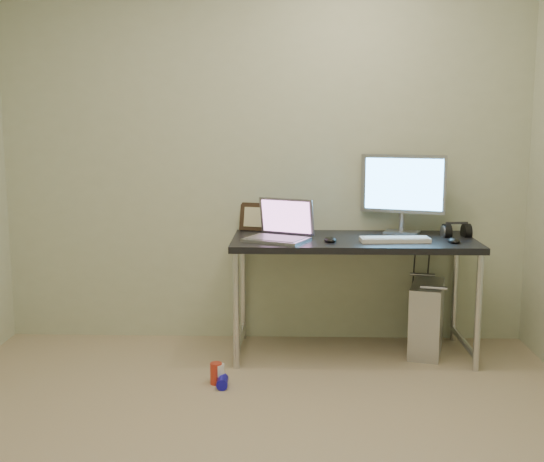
# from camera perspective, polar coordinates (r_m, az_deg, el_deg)

# --- Properties ---
(floor) EXTENTS (3.50, 3.50, 0.00)m
(floor) POSITION_cam_1_polar(r_m,az_deg,el_deg) (3.16, -2.02, -18.56)
(floor) COLOR tan
(floor) RESTS_ON ground
(wall_back) EXTENTS (3.50, 0.02, 2.50)m
(wall_back) POSITION_cam_1_polar(r_m,az_deg,el_deg) (4.56, -0.67, 6.33)
(wall_back) COLOR beige
(wall_back) RESTS_ON ground
(desk) EXTENTS (1.51, 0.66, 0.75)m
(desk) POSITION_cam_1_polar(r_m,az_deg,el_deg) (4.31, 6.81, -1.70)
(desk) COLOR black
(desk) RESTS_ON ground
(tower_computer) EXTENTS (0.30, 0.47, 0.48)m
(tower_computer) POSITION_cam_1_polar(r_m,az_deg,el_deg) (4.51, 12.80, -7.11)
(tower_computer) COLOR #BABABF
(tower_computer) RESTS_ON ground
(cable_a) EXTENTS (0.01, 0.16, 0.69)m
(cable_a) POSITION_cam_1_polar(r_m,az_deg,el_deg) (4.69, 11.70, -4.27)
(cable_a) COLOR black
(cable_a) RESTS_ON ground
(cable_b) EXTENTS (0.02, 0.11, 0.71)m
(cable_b) POSITION_cam_1_polar(r_m,az_deg,el_deg) (4.69, 12.82, -4.56)
(cable_b) COLOR black
(cable_b) RESTS_ON ground
(can_red) EXTENTS (0.09, 0.09, 0.12)m
(can_red) POSITION_cam_1_polar(r_m,az_deg,el_deg) (3.95, -4.70, -11.79)
(can_red) COLOR red
(can_red) RESTS_ON ground
(can_white) EXTENTS (0.08, 0.08, 0.12)m
(can_white) POSITION_cam_1_polar(r_m,az_deg,el_deg) (3.95, -4.46, -11.84)
(can_white) COLOR white
(can_white) RESTS_ON ground
(can_blue) EXTENTS (0.07, 0.12, 0.06)m
(can_blue) POSITION_cam_1_polar(r_m,az_deg,el_deg) (3.91, -4.17, -12.48)
(can_blue) COLOR #1711BF
(can_blue) RESTS_ON ground
(laptop) EXTENTS (0.45, 0.42, 0.25)m
(laptop) POSITION_cam_1_polar(r_m,az_deg,el_deg) (4.20, 0.72, 0.05)
(laptop) COLOR #A2A2A9
(laptop) RESTS_ON desk
(monitor) EXTENTS (0.53, 0.23, 0.51)m
(monitor) POSITION_cam_1_polar(r_m,az_deg,el_deg) (4.50, 10.90, 3.58)
(monitor) COLOR #A2A2A9
(monitor) RESTS_ON desk
(keyboard) EXTENTS (0.43, 0.16, 0.03)m
(keyboard) POSITION_cam_1_polar(r_m,az_deg,el_deg) (4.22, 10.24, -0.70)
(keyboard) COLOR silver
(keyboard) RESTS_ON desk
(mouse_right) EXTENTS (0.07, 0.11, 0.04)m
(mouse_right) POSITION_cam_1_polar(r_m,az_deg,el_deg) (4.25, 14.99, -0.69)
(mouse_right) COLOR black
(mouse_right) RESTS_ON desk
(mouse_left) EXTENTS (0.08, 0.12, 0.04)m
(mouse_left) POSITION_cam_1_polar(r_m,az_deg,el_deg) (4.16, 4.90, -0.62)
(mouse_left) COLOR black
(mouse_left) RESTS_ON desk
(headphones) EXTENTS (0.18, 0.11, 0.12)m
(headphones) POSITION_cam_1_polar(r_m,az_deg,el_deg) (4.48, 15.18, -0.06)
(headphones) COLOR black
(headphones) RESTS_ON desk
(picture_frame) EXTENTS (0.24, 0.13, 0.19)m
(picture_frame) POSITION_cam_1_polar(r_m,az_deg,el_deg) (4.56, -1.29, 1.19)
(picture_frame) COLOR black
(picture_frame) RESTS_ON desk
(webcam) EXTENTS (0.05, 0.04, 0.13)m
(webcam) POSITION_cam_1_polar(r_m,az_deg,el_deg) (4.56, 1.71, 1.21)
(webcam) COLOR silver
(webcam) RESTS_ON desk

